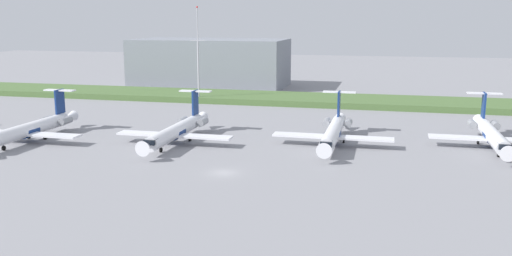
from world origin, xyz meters
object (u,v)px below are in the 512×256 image
at_px(regional_jet_third, 177,130).
at_px(regional_jet_fifth, 491,134).
at_px(regional_jet_fourth, 333,132).
at_px(regional_jet_second, 30,129).
at_px(antenna_mast, 198,63).

xyz_separation_m(regional_jet_third, regional_jet_fifth, (58.96, 10.90, 0.00)).
relative_size(regional_jet_third, regional_jet_fifth, 1.00).
xyz_separation_m(regional_jet_fourth, regional_jet_fifth, (29.18, 5.14, 0.00)).
bearing_deg(regional_jet_second, regional_jet_third, 10.95).
distance_m(regional_jet_fourth, antenna_mast, 62.34).
height_order(regional_jet_third, antenna_mast, antenna_mast).
xyz_separation_m(regional_jet_second, antenna_mast, (15.40, 55.48, 8.71)).
relative_size(regional_jet_second, regional_jet_third, 1.00).
bearing_deg(regional_jet_fifth, regional_jet_third, -169.53).
relative_size(regional_jet_third, regional_jet_fourth, 1.00).
bearing_deg(regional_jet_third, antenna_mast, 104.98).
bearing_deg(regional_jet_third, regional_jet_second, -169.05).
bearing_deg(regional_jet_second, regional_jet_fourth, 10.94).
distance_m(regional_jet_third, regional_jet_fifth, 59.96).
xyz_separation_m(regional_jet_fifth, antenna_mast, (-72.32, 39.02, 8.71)).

